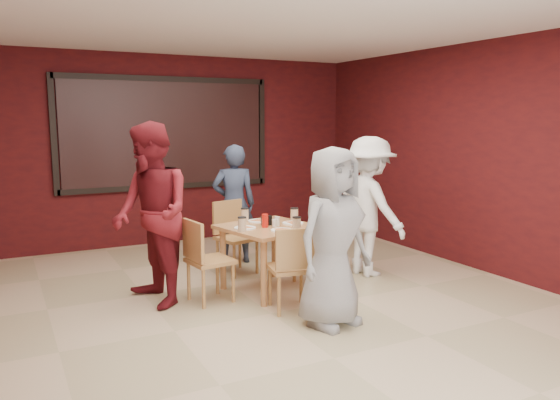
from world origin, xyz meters
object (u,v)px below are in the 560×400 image
diner_back (234,204)px  diner_right (369,206)px  chair_right (322,235)px  dining_table (269,234)px  diner_front (333,237)px  chair_front (293,264)px  diner_left (151,215)px  chair_back (233,232)px  chair_left (204,256)px

diner_back → diner_right: bearing=151.0°
chair_right → dining_table: bearing=-176.0°
chair_right → diner_front: diner_front is taller
chair_front → diner_left: size_ratio=0.46×
diner_front → diner_back: 2.44m
dining_table → diner_front: 1.17m
chair_front → chair_back: chair_back is taller
diner_front → diner_back: bearing=75.0°
chair_left → diner_back: size_ratio=0.56×
chair_left → diner_right: 2.13m
diner_right → chair_right: bearing=80.3°
diner_left → diner_right: size_ratio=1.11×
diner_back → diner_right: diner_right is taller
diner_front → diner_right: size_ratio=0.98×
chair_left → diner_front: diner_front is taller
dining_table → chair_right: size_ratio=1.15×
chair_right → chair_back: bearing=133.8°
diner_right → chair_back: bearing=52.2°
chair_back → chair_left: (-0.70, -0.91, -0.01)m
diner_front → diner_right: bearing=29.1°
diner_front → diner_back: diner_front is taller
diner_left → diner_front: bearing=37.6°
chair_right → diner_left: bearing=177.4°
dining_table → diner_right: diner_right is taller
dining_table → chair_left: dining_table is taller
diner_right → diner_back: bearing=37.0°
dining_table → chair_front: size_ratio=1.28×
chair_back → chair_left: size_ratio=1.01×
chair_front → chair_right: bearing=43.3°
dining_table → diner_right: (1.33, 0.02, 0.20)m
diner_right → dining_table: bearing=83.9°
chair_left → diner_left: bearing=158.6°
diner_back → diner_right: 1.75m
chair_right → diner_front: 1.39m
dining_table → diner_left: diner_left is taller
diner_front → diner_right: 1.73m
chair_front → diner_left: 1.49m
diner_right → diner_front: bearing=125.8°
chair_left → diner_front: size_ratio=0.53×
chair_right → diner_left: diner_left is taller
diner_back → diner_left: bearing=57.2°
chair_back → chair_right: chair_right is taller
chair_left → diner_right: bearing=1.9°
chair_front → chair_left: chair_left is taller
diner_front → diner_left: diner_left is taller
chair_front → diner_left: diner_left is taller
chair_front → chair_left: bearing=135.7°
chair_front → diner_right: (1.43, 0.72, 0.35)m
chair_left → diner_back: 1.62m
chair_back → chair_left: chair_back is taller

